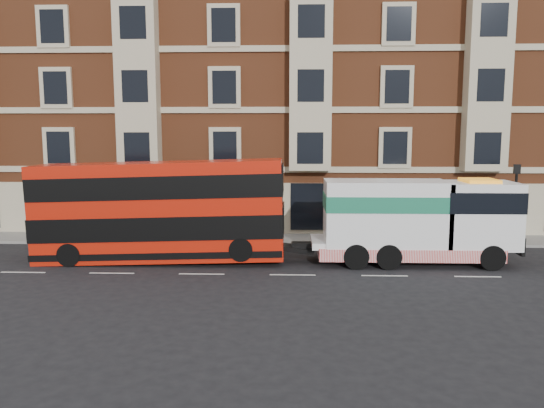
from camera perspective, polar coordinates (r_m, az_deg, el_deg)
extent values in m
plane|color=black|center=(23.38, 2.22, -7.64)|extent=(120.00, 120.00, 0.00)
cube|color=slate|center=(30.66, 2.19, -3.80)|extent=(90.00, 3.00, 0.15)
cube|color=brown|center=(37.66, 3.01, 11.97)|extent=(45.00, 12.00, 18.00)
cylinder|color=black|center=(29.62, -9.47, -0.23)|extent=(0.14, 0.14, 4.00)
cube|color=black|center=(29.41, -9.56, 3.82)|extent=(0.35, 0.15, 0.50)
cylinder|color=black|center=(31.45, 24.64, -0.38)|extent=(0.14, 0.14, 4.00)
cube|color=black|center=(31.25, 24.86, 3.44)|extent=(0.35, 0.15, 0.50)
cube|color=red|center=(25.93, -11.98, -0.69)|extent=(11.79, 2.63, 4.63)
cube|color=black|center=(26.03, -11.94, -2.18)|extent=(11.83, 2.69, 1.11)
cube|color=black|center=(25.78, -12.06, 1.97)|extent=(11.83, 2.69, 1.05)
cylinder|color=black|center=(26.43, -20.97, -5.13)|extent=(1.09, 0.34, 1.09)
cylinder|color=black|center=(28.58, -19.12, -4.10)|extent=(1.09, 0.34, 1.09)
cylinder|color=black|center=(24.39, -3.37, -4.91)|extent=(1.09, 0.34, 1.09)
cylinder|color=black|center=(26.71, -2.89, -3.80)|extent=(1.09, 0.34, 1.09)
cube|color=white|center=(26.05, 14.74, -4.03)|extent=(9.47, 2.42, 0.32)
cube|color=white|center=(26.66, 21.25, -1.05)|extent=(3.37, 2.63, 3.05)
cube|color=white|center=(25.56, 12.08, -0.93)|extent=(5.68, 2.63, 3.05)
cube|color=#18704F|center=(25.49, 12.11, 0.24)|extent=(5.74, 2.67, 0.74)
cube|color=red|center=(26.08, 14.26, -4.83)|extent=(8.42, 2.69, 0.58)
cylinder|color=black|center=(25.99, 22.58, -5.35)|extent=(1.16, 0.37, 1.16)
cylinder|color=black|center=(28.17, 20.89, -4.29)|extent=(1.16, 0.37, 1.16)
cylinder|color=black|center=(24.75, 12.44, -5.57)|extent=(1.16, 0.42, 1.16)
cylinder|color=black|center=(27.04, 11.54, -4.42)|extent=(1.16, 0.42, 1.16)
cylinder|color=black|center=(24.53, 9.03, -5.60)|extent=(1.16, 0.42, 1.16)
cylinder|color=black|center=(26.83, 8.42, -4.44)|extent=(1.16, 0.42, 1.16)
imported|color=black|center=(30.83, -13.53, -2.26)|extent=(0.63, 0.45, 1.64)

